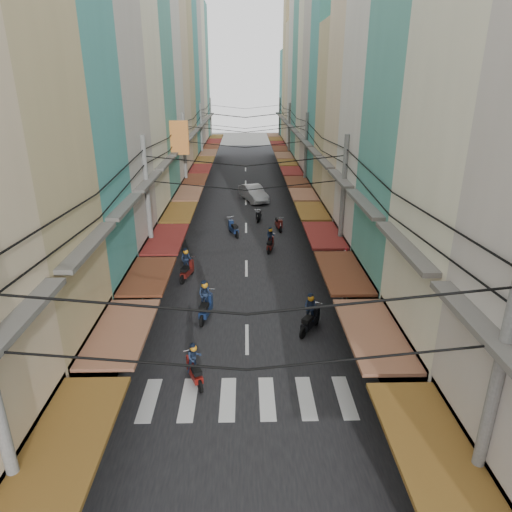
{
  "coord_description": "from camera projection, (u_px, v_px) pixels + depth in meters",
  "views": [
    {
      "loc": [
        0.0,
        -19.32,
        10.7
      ],
      "look_at": [
        0.5,
        2.57,
        2.15
      ],
      "focal_mm": 32.0,
      "sensor_mm": 36.0,
      "label": 1
    }
  ],
  "objects": [
    {
      "name": "building_row_left",
      "position": [
        138.0,
        92.0,
        33.59
      ],
      "size": [
        7.8,
        67.67,
        23.7
      ],
      "color": "silver",
      "rests_on": "ground"
    },
    {
      "name": "crosswalk",
      "position": [
        247.0,
        398.0,
        16.29
      ],
      "size": [
        7.55,
        2.4,
        0.01
      ],
      "color": "silver",
      "rests_on": "ground"
    },
    {
      "name": "moving_scooters",
      "position": [
        240.0,
        273.0,
        25.42
      ],
      "size": [
        6.76,
        22.61,
        1.97
      ],
      "color": "black",
      "rests_on": "ground"
    },
    {
      "name": "parked_scooters",
      "position": [
        370.0,
        351.0,
        18.34
      ],
      "size": [
        13.17,
        13.14,
        0.99
      ],
      "color": "black",
      "rests_on": "ground"
    },
    {
      "name": "bicycle",
      "position": [
        386.0,
        350.0,
        19.22
      ],
      "size": [
        1.67,
        1.0,
        1.08
      ],
      "primitive_type": "imported",
      "rotation": [
        0.0,
        0.0,
        1.85
      ],
      "color": "black",
      "rests_on": "ground"
    },
    {
      "name": "ground",
      "position": [
        247.0,
        317.0,
        21.89
      ],
      "size": [
        160.0,
        160.0,
        0.0
      ],
      "primitive_type": "plane",
      "color": "slate",
      "rests_on": "ground"
    },
    {
      "name": "pedestrians",
      "position": [
        151.0,
        282.0,
        23.12
      ],
      "size": [
        13.83,
        23.58,
        2.22
      ],
      "color": "#241E28",
      "rests_on": "ground"
    },
    {
      "name": "utility_poles",
      "position": [
        245.0,
        138.0,
        33.47
      ],
      "size": [
        10.2,
        66.13,
        8.2
      ],
      "color": "gray",
      "rests_on": "ground"
    },
    {
      "name": "building_row_right",
      "position": [
        351.0,
        97.0,
        33.95
      ],
      "size": [
        7.8,
        68.98,
        22.59
      ],
      "color": "teal",
      "rests_on": "ground"
    },
    {
      "name": "sidewalk_right",
      "position": [
        319.0,
        207.0,
        40.64
      ],
      "size": [
        3.0,
        80.0,
        0.06
      ],
      "primitive_type": "cube",
      "color": "gray",
      "rests_on": "ground"
    },
    {
      "name": "white_car",
      "position": [
        254.0,
        201.0,
        42.68
      ],
      "size": [
        5.5,
        3.57,
        1.81
      ],
      "primitive_type": "imported",
      "rotation": [
        0.0,
        0.0,
        0.33
      ],
      "color": "silver",
      "rests_on": "ground"
    },
    {
      "name": "road",
      "position": [
        246.0,
        207.0,
        40.51
      ],
      "size": [
        10.0,
        80.0,
        0.02
      ],
      "primitive_type": "cube",
      "color": "black",
      "rests_on": "ground"
    },
    {
      "name": "traffic_sign",
      "position": [
        345.0,
        264.0,
        22.09
      ],
      "size": [
        0.1,
        0.68,
        3.12
      ],
      "color": "gray",
      "rests_on": "ground"
    },
    {
      "name": "sidewalk_left",
      "position": [
        173.0,
        207.0,
        40.36
      ],
      "size": [
        3.0,
        80.0,
        0.06
      ],
      "primitive_type": "cube",
      "color": "gray",
      "rests_on": "ground"
    },
    {
      "name": "market_umbrella",
      "position": [
        450.0,
        370.0,
        14.03
      ],
      "size": [
        2.5,
        2.5,
        2.64
      ],
      "color": "#B2B2B7",
      "rests_on": "ground"
    }
  ]
}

